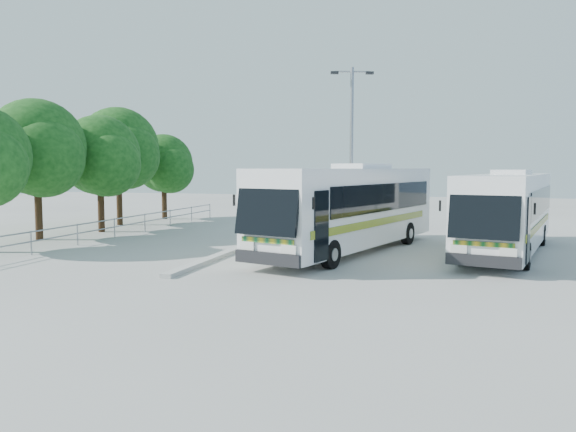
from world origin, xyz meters
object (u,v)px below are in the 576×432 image
(tree_far_c, at_px, (101,155))
(coach_adjacent, at_px, (508,210))
(lamppost, at_px, (351,147))
(tree_far_d, at_px, (119,148))
(coach_main, at_px, (351,206))
(tree_far_b, at_px, (38,148))
(tree_far_e, at_px, (165,163))

(tree_far_c, distance_m, coach_adjacent, 21.22)
(coach_adjacent, xyz_separation_m, lamppost, (-6.83, 1.47, 2.74))
(tree_far_c, xyz_separation_m, tree_far_d, (-1.19, 3.70, 0.56))
(tree_far_d, relative_size, coach_adjacent, 0.61)
(tree_far_c, distance_m, tree_far_d, 3.93)
(coach_main, relative_size, lamppost, 1.57)
(tree_far_b, bearing_deg, lamppost, 11.62)
(tree_far_c, relative_size, coach_main, 0.50)
(coach_adjacent, bearing_deg, tree_far_c, -173.64)
(tree_far_d, relative_size, lamppost, 0.89)
(tree_far_b, relative_size, tree_far_d, 0.95)
(coach_adjacent, distance_m, lamppost, 7.50)
(tree_far_d, bearing_deg, tree_far_c, -72.17)
(tree_far_c, bearing_deg, coach_adjacent, -6.22)
(tree_far_b, distance_m, tree_far_e, 12.13)
(tree_far_d, xyz_separation_m, coach_main, (15.81, -7.36, -2.87))
(coach_main, bearing_deg, tree_far_e, 158.51)
(lamppost, bearing_deg, coach_adjacent, -30.49)
(tree_far_c, bearing_deg, coach_main, -14.04)
(coach_main, distance_m, coach_adjacent, 6.49)
(tree_far_b, xyz_separation_m, tree_far_c, (0.89, 3.90, -0.31))
(coach_main, bearing_deg, tree_far_d, 171.65)
(tree_far_c, height_order, coach_adjacent, tree_far_c)
(tree_far_c, height_order, lamppost, lamppost)
(tree_far_c, bearing_deg, lamppost, -3.30)
(tree_far_b, distance_m, tree_far_c, 4.01)
(tree_far_e, xyz_separation_m, coach_main, (15.12, -11.86, -1.95))
(tree_far_d, distance_m, coach_adjacent, 23.13)
(tree_far_b, distance_m, lamppost, 15.33)
(tree_far_b, xyz_separation_m, coach_main, (15.51, 0.24, -2.63))
(tree_far_b, distance_m, coach_adjacent, 22.08)
(tree_far_c, relative_size, coach_adjacent, 0.54)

